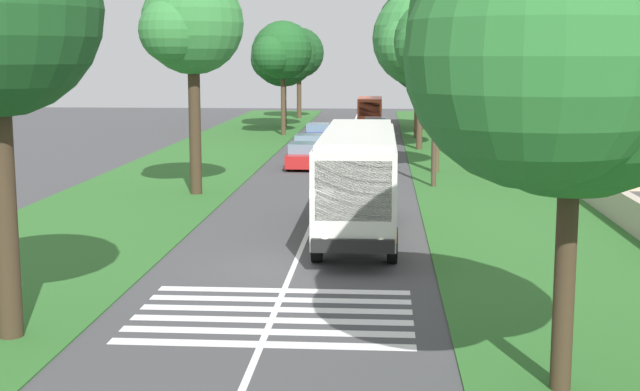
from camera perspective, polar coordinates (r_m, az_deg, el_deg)
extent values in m
plane|color=#424244|center=(26.60, -1.70, -4.61)|extent=(160.00, 160.00, 0.00)
cube|color=#2D6628|center=(42.59, -10.73, 0.43)|extent=(120.00, 8.00, 0.04)
cube|color=#2D6628|center=(41.58, 11.70, 0.19)|extent=(120.00, 8.00, 0.04)
cube|color=silver|center=(41.28, 0.35, 0.30)|extent=(110.00, 0.16, 0.01)
cube|color=silver|center=(30.61, 2.48, 1.19)|extent=(11.00, 2.50, 2.90)
cube|color=slate|center=(30.84, 2.51, 2.23)|extent=(9.68, 2.54, 0.85)
cube|color=slate|center=(25.16, 2.16, 0.29)|extent=(0.08, 2.20, 1.74)
cube|color=orange|center=(30.76, 2.47, -0.65)|extent=(10.78, 2.53, 0.36)
cube|color=silver|center=(30.44, 2.50, 4.06)|extent=(10.56, 2.30, 0.18)
cube|color=black|center=(25.33, 2.13, -3.29)|extent=(0.16, 2.40, 0.40)
sphere|color=#F2EDCC|center=(25.40, 0.31, -2.95)|extent=(0.24, 0.24, 0.24)
sphere|color=#F2EDCC|center=(25.35, 3.95, -2.99)|extent=(0.24, 0.24, 0.24)
cylinder|color=black|center=(27.10, -0.19, -3.16)|extent=(1.10, 0.32, 1.10)
cylinder|color=black|center=(34.35, 0.71, -0.56)|extent=(1.10, 0.32, 1.10)
cylinder|color=black|center=(27.03, 4.68, -3.22)|extent=(1.10, 0.32, 1.10)
cylinder|color=black|center=(34.30, 4.54, -0.60)|extent=(1.10, 0.32, 1.10)
cube|color=silver|center=(19.67, -3.82, -9.57)|extent=(0.45, 6.80, 0.01)
cube|color=silver|center=(20.52, -3.48, -8.77)|extent=(0.45, 6.80, 0.01)
cube|color=silver|center=(21.37, -3.16, -8.04)|extent=(0.45, 6.80, 0.01)
cube|color=silver|center=(22.23, -2.87, -7.36)|extent=(0.45, 6.80, 0.01)
cube|color=silver|center=(23.09, -2.61, -6.73)|extent=(0.45, 6.80, 0.01)
cube|color=silver|center=(23.95, -2.36, -6.15)|extent=(0.45, 6.80, 0.01)
cube|color=#B21E1E|center=(49.77, -1.03, 2.40)|extent=(4.30, 1.75, 0.70)
cube|color=slate|center=(49.60, -1.05, 3.10)|extent=(2.00, 1.61, 0.55)
cylinder|color=black|center=(48.53, -2.09, 1.98)|extent=(0.64, 0.22, 0.64)
cylinder|color=black|center=(51.20, -1.77, 2.35)|extent=(0.64, 0.22, 0.64)
cylinder|color=black|center=(48.40, -0.25, 1.97)|extent=(0.64, 0.22, 0.64)
cylinder|color=black|center=(51.07, -0.03, 2.34)|extent=(0.64, 0.22, 0.64)
cube|color=gray|center=(55.15, -0.72, 3.05)|extent=(4.30, 1.75, 0.70)
cube|color=slate|center=(54.98, -0.72, 3.69)|extent=(2.00, 1.61, 0.55)
cylinder|color=black|center=(53.90, -1.66, 2.69)|extent=(0.64, 0.22, 0.64)
cylinder|color=black|center=(56.57, -1.39, 2.99)|extent=(0.64, 0.22, 0.64)
cylinder|color=black|center=(53.77, 0.00, 2.68)|extent=(0.64, 0.22, 0.64)
cylinder|color=black|center=(56.45, 0.19, 2.98)|extent=(0.64, 0.22, 0.64)
cube|color=navy|center=(64.07, -0.10, 3.88)|extent=(4.30, 1.75, 0.70)
cube|color=slate|center=(63.91, -0.11, 4.43)|extent=(2.00, 1.61, 0.55)
cylinder|color=black|center=(62.80, -0.90, 3.59)|extent=(0.64, 0.22, 0.64)
cylinder|color=black|center=(65.48, -0.70, 3.81)|extent=(0.64, 0.22, 0.64)
cylinder|color=black|center=(62.69, 0.53, 3.58)|extent=(0.64, 0.22, 0.64)
cylinder|color=black|center=(65.38, 0.67, 3.81)|extent=(0.64, 0.22, 0.64)
cube|color=gold|center=(70.37, 3.59, 4.33)|extent=(4.30, 1.75, 0.70)
cube|color=slate|center=(70.22, 3.59, 4.83)|extent=(2.00, 1.61, 0.55)
cylinder|color=black|center=(69.05, 2.93, 4.07)|extent=(0.64, 0.22, 0.64)
cylinder|color=black|center=(71.74, 2.97, 4.26)|extent=(0.64, 0.22, 0.64)
cylinder|color=black|center=(69.04, 4.23, 4.06)|extent=(0.64, 0.22, 0.64)
cylinder|color=black|center=(71.73, 4.22, 4.25)|extent=(0.64, 0.22, 0.64)
cube|color=#CC4C33|center=(79.72, 3.24, 5.57)|extent=(6.00, 2.10, 2.10)
cube|color=slate|center=(79.90, 3.25, 5.85)|extent=(5.04, 2.13, 0.70)
cube|color=slate|center=(76.74, 3.21, 5.59)|extent=(0.06, 1.76, 1.18)
cylinder|color=black|center=(77.92, 2.51, 4.68)|extent=(0.76, 0.24, 0.76)
cylinder|color=black|center=(81.71, 2.58, 4.89)|extent=(0.76, 0.24, 0.76)
cylinder|color=black|center=(77.89, 3.92, 4.67)|extent=(0.76, 0.24, 0.76)
cylinder|color=black|center=(81.68, 3.92, 4.87)|extent=(0.76, 0.24, 0.76)
cylinder|color=#4C3826|center=(88.96, -1.36, 6.67)|extent=(0.46, 0.46, 5.13)
sphere|color=#19471E|center=(88.89, -1.37, 9.20)|extent=(4.98, 4.98, 4.98)
sphere|color=#19471E|center=(90.37, -1.28, 8.96)|extent=(3.52, 3.52, 3.52)
sphere|color=#19471E|center=(87.72, -1.94, 8.96)|extent=(3.22, 3.22, 3.22)
cylinder|color=#3D2D1E|center=(20.54, -19.73, -0.64)|extent=(0.55, 0.55, 5.94)
sphere|color=#19471E|center=(21.57, -18.79, 10.24)|extent=(2.60, 2.60, 2.60)
cylinder|color=#3D2D1E|center=(77.96, -2.36, 6.20)|extent=(0.48, 0.48, 4.80)
sphere|color=#1E5623|center=(77.86, -2.38, 9.11)|extent=(5.67, 5.67, 5.67)
sphere|color=#1E5623|center=(79.56, -2.24, 8.81)|extent=(3.84, 3.84, 3.84)
sphere|color=#1E5623|center=(76.55, -3.14, 8.79)|extent=(3.63, 3.63, 3.63)
cylinder|color=#4C3826|center=(70.06, -2.39, 6.13)|extent=(0.38, 0.38, 5.40)
sphere|color=#1E5623|center=(69.97, -2.41, 9.37)|extent=(4.55, 4.55, 4.55)
sphere|color=#1E5623|center=(71.33, -2.28, 9.09)|extent=(3.34, 3.34, 3.34)
sphere|color=#1E5623|center=(68.92, -3.09, 9.09)|extent=(3.15, 3.15, 3.15)
cylinder|color=#3D2D1E|center=(40.27, -8.08, 4.63)|extent=(0.54, 0.54, 6.40)
sphere|color=#337A38|center=(40.18, -8.23, 10.97)|extent=(4.55, 4.55, 4.55)
sphere|color=#337A38|center=(41.50, -7.81, 10.44)|extent=(2.79, 2.79, 2.79)
sphere|color=#337A38|center=(39.21, -9.56, 10.49)|extent=(2.85, 2.85, 2.85)
cylinder|color=#4C3826|center=(59.56, 6.46, 5.66)|extent=(0.41, 0.41, 5.59)
sphere|color=#337A38|center=(59.48, 6.53, 10.05)|extent=(6.42, 6.42, 6.42)
sphere|color=#337A38|center=(61.39, 6.45, 9.57)|extent=(3.89, 3.89, 3.89)
sphere|color=#337A38|center=(57.83, 5.63, 9.62)|extent=(3.80, 3.80, 3.80)
cylinder|color=#3D2D1E|center=(16.96, 15.57, -3.98)|extent=(0.39, 0.39, 5.02)
sphere|color=#286B2D|center=(16.55, 16.19, 10.21)|extent=(6.01, 6.01, 6.01)
sphere|color=#286B2D|center=(18.31, 14.94, 8.70)|extent=(3.62, 3.62, 3.62)
sphere|color=#286B2D|center=(14.90, 13.89, 8.73)|extent=(4.37, 4.37, 4.37)
cylinder|color=brown|center=(47.89, 7.49, 4.90)|extent=(0.42, 0.42, 5.69)
sphere|color=#286B2D|center=(47.78, 7.59, 9.83)|extent=(4.63, 4.63, 4.63)
sphere|color=#286B2D|center=(49.16, 7.48, 9.40)|extent=(2.77, 2.77, 2.77)
sphere|color=#286B2D|center=(46.58, 6.81, 9.44)|extent=(3.16, 3.16, 3.16)
cylinder|color=brown|center=(76.07, 6.80, 6.01)|extent=(0.59, 0.59, 4.62)
sphere|color=#286B2D|center=(75.97, 6.86, 9.16)|extent=(6.78, 6.78, 6.78)
sphere|color=#286B2D|center=(78.00, 6.78, 8.78)|extent=(4.32, 4.32, 4.32)
sphere|color=#286B2D|center=(74.23, 6.13, 8.79)|extent=(4.18, 4.18, 4.18)
cylinder|color=brown|center=(67.94, 6.37, 6.44)|extent=(0.59, 0.59, 6.46)
sphere|color=#19471E|center=(67.90, 6.44, 10.66)|extent=(6.43, 6.43, 6.43)
sphere|color=#19471E|center=(69.81, 6.37, 10.22)|extent=(4.44, 4.44, 4.44)
sphere|color=#19471E|center=(66.25, 5.65, 10.30)|extent=(4.72, 4.72, 4.72)
cylinder|color=#473828|center=(42.48, 7.43, 5.49)|extent=(0.24, 0.24, 7.33)
cube|color=#3D3326|center=(42.40, 7.52, 9.63)|extent=(0.12, 1.40, 0.12)
cube|color=#B2A893|center=(46.94, 15.04, 1.85)|extent=(70.00, 0.40, 1.24)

